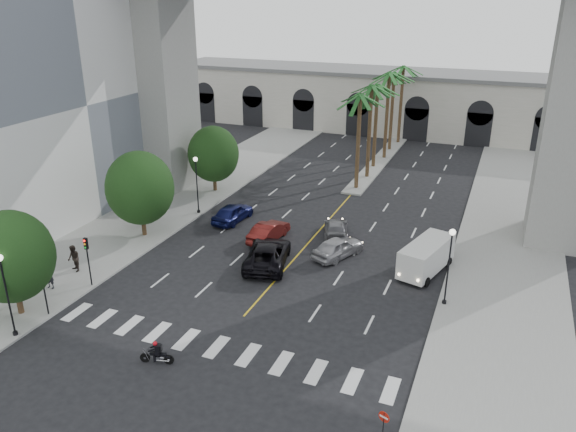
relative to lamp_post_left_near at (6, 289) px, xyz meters
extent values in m
plane|color=black|center=(11.40, 5.00, -3.22)|extent=(140.00, 140.00, 0.00)
cube|color=gray|center=(-3.60, 20.00, -3.15)|extent=(8.00, 100.00, 0.15)
cube|color=gray|center=(26.40, 20.00, -3.15)|extent=(8.00, 100.00, 0.15)
cube|color=gray|center=(11.40, 43.00, -3.12)|extent=(2.00, 24.00, 0.20)
cube|color=white|center=(-15.60, 17.00, 6.78)|extent=(16.00, 32.00, 20.00)
cube|color=silver|center=(11.40, 60.00, 0.78)|extent=(70.00, 10.00, 8.00)
cube|color=slate|center=(11.40, 60.00, 5.03)|extent=(71.00, 10.50, 0.50)
cube|color=gray|center=(-7.10, 27.00, 7.18)|extent=(5.00, 6.00, 20.80)
cylinder|color=#47331E|center=(11.40, 33.00, 1.53)|extent=(0.40, 0.40, 9.50)
cylinder|color=#47331E|center=(11.50, 37.00, 1.68)|extent=(0.40, 0.40, 9.80)
cylinder|color=#47331E|center=(11.20, 41.00, 1.43)|extent=(0.40, 0.40, 9.30)
cylinder|color=#47331E|center=(11.55, 45.00, 1.83)|extent=(0.40, 0.40, 10.10)
cylinder|color=#47331E|center=(11.30, 49.00, 1.58)|extent=(0.40, 0.40, 9.60)
cylinder|color=#47331E|center=(11.60, 53.00, 1.73)|extent=(0.40, 0.40, 9.90)
cylinder|color=#382616|center=(-1.60, 2.00, -2.05)|extent=(0.36, 0.36, 2.34)
ellipsoid|color=black|center=(-1.60, 2.00, 0.81)|extent=(5.20, 5.20, 5.72)
cylinder|color=#382616|center=(-1.60, 15.00, -2.00)|extent=(0.36, 0.36, 2.45)
ellipsoid|color=black|center=(-1.60, 15.00, 0.99)|extent=(5.44, 5.44, 5.98)
cylinder|color=#382616|center=(-1.60, 27.00, -2.09)|extent=(0.36, 0.36, 2.27)
ellipsoid|color=black|center=(-1.60, 27.00, 0.68)|extent=(5.04, 5.04, 5.54)
cylinder|color=black|center=(0.00, 0.00, -3.04)|extent=(0.28, 0.28, 0.36)
cylinder|color=black|center=(0.00, 0.00, -0.62)|extent=(0.11, 0.11, 5.00)
cylinder|color=black|center=(0.00, 21.00, -3.04)|extent=(0.28, 0.28, 0.36)
cylinder|color=black|center=(0.00, 21.00, -0.62)|extent=(0.11, 0.11, 5.00)
sphere|color=white|center=(0.00, 21.00, 1.93)|extent=(0.40, 0.40, 0.40)
cylinder|color=black|center=(22.80, 13.00, -3.04)|extent=(0.28, 0.28, 0.36)
cylinder|color=black|center=(22.80, 13.00, -0.62)|extent=(0.11, 0.11, 5.00)
sphere|color=white|center=(22.80, 13.00, 1.93)|extent=(0.40, 0.40, 0.40)
cylinder|color=black|center=(0.10, 2.50, -1.47)|extent=(0.10, 0.10, 3.50)
cube|color=black|center=(0.10, 2.50, 0.03)|extent=(0.25, 0.18, 0.80)
cylinder|color=black|center=(0.10, 6.50, -1.47)|extent=(0.10, 0.10, 3.50)
cube|color=black|center=(0.10, 6.50, 0.03)|extent=(0.25, 0.18, 0.80)
cylinder|color=black|center=(8.46, 0.83, -2.94)|extent=(0.57, 0.23, 0.56)
cylinder|color=black|center=(9.76, 1.17, -2.94)|extent=(0.57, 0.23, 0.56)
cube|color=silver|center=(9.16, 1.01, -2.87)|extent=(0.43, 0.35, 0.24)
cube|color=black|center=(9.02, 0.98, -2.60)|extent=(0.55, 0.33, 0.19)
cube|color=black|center=(9.43, 1.08, -2.64)|extent=(0.46, 0.32, 0.11)
cylinder|color=black|center=(8.66, 0.88, -2.40)|extent=(0.15, 0.51, 0.03)
cube|color=black|center=(9.22, 1.03, -2.29)|extent=(0.32, 0.40, 0.49)
cube|color=black|center=(9.36, 1.06, -2.24)|extent=(0.20, 0.30, 0.36)
sphere|color=red|center=(9.09, 1.00, -1.97)|extent=(0.24, 0.24, 0.24)
imported|color=#9F9EA2|center=(14.30, 17.31, -2.44)|extent=(3.47, 4.93, 1.56)
imported|color=#571411|center=(8.23, 18.11, -2.46)|extent=(2.02, 4.77, 1.53)
imported|color=black|center=(9.90, 14.08, -2.36)|extent=(4.28, 6.70, 1.72)
imported|color=slate|center=(13.02, 20.93, -2.54)|extent=(3.29, 5.05, 1.36)
imported|color=#10144B|center=(3.67, 20.63, -2.42)|extent=(2.28, 4.84, 1.60)
cube|color=silver|center=(20.90, 17.17, -1.91)|extent=(3.39, 5.79, 2.02)
cube|color=black|center=(20.22, 14.69, -1.66)|extent=(1.87, 0.74, 0.86)
cylinder|color=black|center=(19.47, 15.58, -2.87)|extent=(0.46, 0.76, 0.71)
cylinder|color=black|center=(21.32, 15.07, -2.87)|extent=(0.46, 0.76, 0.71)
cylinder|color=black|center=(20.48, 19.27, -2.87)|extent=(0.46, 0.76, 0.71)
cylinder|color=black|center=(22.33, 18.77, -2.87)|extent=(0.46, 0.76, 0.71)
imported|color=black|center=(-2.16, 5.12, -2.09)|extent=(0.74, 0.51, 1.96)
imported|color=black|center=(-2.35, 7.70, -2.08)|extent=(1.20, 1.12, 1.98)
cylinder|color=#AA180C|center=(21.90, -0.69, -1.29)|extent=(0.52, 0.20, 0.54)
cube|color=silver|center=(21.90, -0.69, -1.29)|extent=(0.40, 0.15, 0.09)
camera|label=1|loc=(25.19, -19.85, 15.63)|focal=35.00mm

